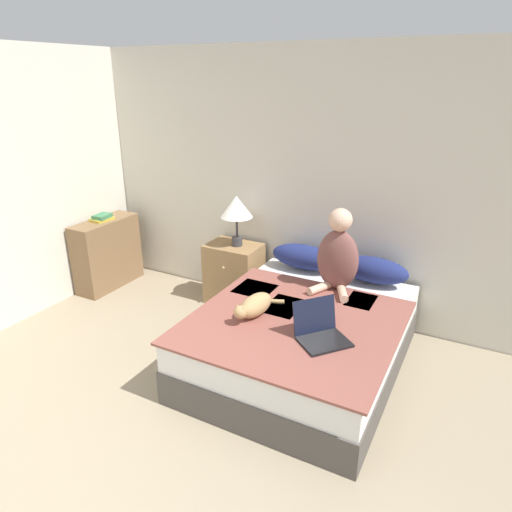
# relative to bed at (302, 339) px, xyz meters

# --- Properties ---
(wall_back) EXTENTS (5.36, 0.05, 2.55)m
(wall_back) POSITION_rel_bed_xyz_m (-0.56, 1.02, 1.02)
(wall_back) COLOR beige
(wall_back) RESTS_ON ground_plane
(bed) EXTENTS (1.54, 1.90, 0.52)m
(bed) POSITION_rel_bed_xyz_m (0.00, 0.00, 0.00)
(bed) COLOR #4C4742
(bed) RESTS_ON ground_plane
(pillow_near) EXTENTS (0.64, 0.26, 0.24)m
(pillow_near) POSITION_rel_bed_xyz_m (-0.34, 0.80, 0.38)
(pillow_near) COLOR navy
(pillow_near) RESTS_ON bed
(pillow_far) EXTENTS (0.64, 0.26, 0.24)m
(pillow_far) POSITION_rel_bed_xyz_m (0.34, 0.80, 0.38)
(pillow_far) COLOR navy
(pillow_far) RESTS_ON bed
(person_sitting) EXTENTS (0.37, 0.36, 0.73)m
(person_sitting) POSITION_rel_bed_xyz_m (0.09, 0.51, 0.58)
(person_sitting) COLOR brown
(person_sitting) RESTS_ON bed
(cat_tabby) EXTENTS (0.24, 0.53, 0.17)m
(cat_tabby) POSITION_rel_bed_xyz_m (-0.31, -0.25, 0.35)
(cat_tabby) COLOR tan
(cat_tabby) RESTS_ON bed
(laptop_open) EXTENTS (0.45, 0.46, 0.27)m
(laptop_open) POSITION_rel_bed_xyz_m (0.27, -0.33, 0.32)
(laptop_open) COLOR black
(laptop_open) RESTS_ON bed
(nightstand) EXTENTS (0.55, 0.41, 0.64)m
(nightstand) POSITION_rel_bed_xyz_m (-1.09, 0.75, 0.07)
(nightstand) COLOR #937047
(nightstand) RESTS_ON ground_plane
(table_lamp) EXTENTS (0.32, 0.32, 0.52)m
(table_lamp) POSITION_rel_bed_xyz_m (-1.05, 0.75, 0.78)
(table_lamp) COLOR #38383D
(table_lamp) RESTS_ON nightstand
(bookshelf) EXTENTS (0.29, 0.79, 0.78)m
(bookshelf) POSITION_rel_bed_xyz_m (-2.57, 0.43, 0.13)
(bookshelf) COLOR brown
(bookshelf) RESTS_ON ground_plane
(book_stack_top) EXTENTS (0.19, 0.24, 0.07)m
(book_stack_top) POSITION_rel_bed_xyz_m (-2.57, 0.42, 0.56)
(book_stack_top) COLOR gold
(book_stack_top) RESTS_ON bookshelf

